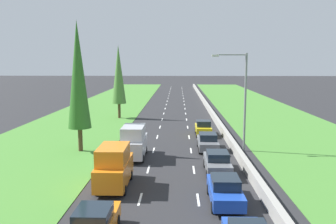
{
  "coord_description": "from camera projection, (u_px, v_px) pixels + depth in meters",
  "views": [
    {
      "loc": [
        0.51,
        0.42,
        8.23
      ],
      "look_at": [
        -0.99,
        54.18,
        0.65
      ],
      "focal_mm": 38.28,
      "sensor_mm": 36.0,
      "label": 1
    }
  ],
  "objects": [
    {
      "name": "ground_plane",
      "position": [
        175.0,
        111.0,
        60.13
      ],
      "size": [
        300.0,
        300.0,
        0.0
      ],
      "primitive_type": "plane",
      "color": "#28282B",
      "rests_on": "ground"
    },
    {
      "name": "grass_verge_left",
      "position": [
        100.0,
        111.0,
        60.48
      ],
      "size": [
        14.0,
        140.0,
        0.04
      ],
      "primitive_type": "cube",
      "color": "#478433",
      "rests_on": "ground"
    },
    {
      "name": "grey_sedan_right_lane_fifth",
      "position": [
        208.0,
        142.0,
        33.37
      ],
      "size": [
        1.82,
        4.5,
        1.64
      ],
      "color": "slate",
      "rests_on": "ground"
    },
    {
      "name": "silver_van_left_lane",
      "position": [
        134.0,
        142.0,
        30.68
      ],
      "size": [
        1.96,
        4.9,
        2.82
      ],
      "color": "silver",
      "rests_on": "ground"
    },
    {
      "name": "orange_van_left_lane",
      "position": [
        114.0,
        167.0,
        23.48
      ],
      "size": [
        1.96,
        4.9,
        2.82
      ],
      "color": "orange",
      "rests_on": "ground"
    },
    {
      "name": "grass_verge_right",
      "position": [
        261.0,
        111.0,
        59.73
      ],
      "size": [
        14.0,
        140.0,
        0.04
      ],
      "primitive_type": "cube",
      "color": "#478433",
      "rests_on": "ground"
    },
    {
      "name": "lane_markings",
      "position": [
        175.0,
        111.0,
        60.13
      ],
      "size": [
        3.64,
        116.0,
        0.01
      ],
      "color": "white",
      "rests_on": "ground"
    },
    {
      "name": "poplar_tree_third",
      "position": [
        119.0,
        75.0,
        51.61
      ],
      "size": [
        2.07,
        2.07,
        10.62
      ],
      "color": "#4C3823",
      "rests_on": "ground"
    },
    {
      "name": "yellow_hatchback_right_lane",
      "position": [
        203.0,
        128.0,
        40.17
      ],
      "size": [
        1.74,
        3.9,
        1.72
      ],
      "color": "yellow",
      "rests_on": "ground"
    },
    {
      "name": "grey_sedan_right_lane",
      "position": [
        217.0,
        162.0,
        26.61
      ],
      "size": [
        1.82,
        4.5,
        1.64
      ],
      "color": "slate",
      "rests_on": "ground"
    },
    {
      "name": "poplar_tree_second",
      "position": [
        78.0,
        75.0,
        32.19
      ],
      "size": [
        2.1,
        2.1,
        11.93
      ],
      "color": "#4C3823",
      "rests_on": "ground"
    },
    {
      "name": "median_barrier",
      "position": [
        209.0,
        109.0,
        59.92
      ],
      "size": [
        0.44,
        120.0,
        0.85
      ],
      "primitive_type": "cube",
      "color": "#9E9B93",
      "rests_on": "ground"
    },
    {
      "name": "street_light_mast",
      "position": [
        242.0,
        95.0,
        32.52
      ],
      "size": [
        3.2,
        0.28,
        9.0
      ],
      "color": "gray",
      "rests_on": "ground"
    },
    {
      "name": "blue_sedan_right_lane",
      "position": [
        225.0,
        190.0,
        20.84
      ],
      "size": [
        1.82,
        4.5,
        1.64
      ],
      "color": "#1E47B7",
      "rests_on": "ground"
    }
  ]
}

